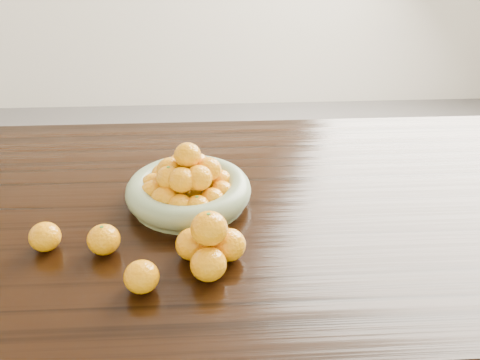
{
  "coord_description": "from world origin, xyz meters",
  "views": [
    {
      "loc": [
        -0.01,
        -1.1,
        1.46
      ],
      "look_at": [
        0.05,
        -0.02,
        0.83
      ],
      "focal_mm": 40.0,
      "sensor_mm": 36.0,
      "label": 1
    }
  ],
  "objects_px": {
    "dining_table": "(220,234)",
    "loose_orange_0": "(104,240)",
    "orange_pyramid": "(210,245)",
    "fruit_bowl": "(187,187)"
  },
  "relations": [
    {
      "from": "dining_table",
      "to": "loose_orange_0",
      "type": "relative_size",
      "value": 28.52
    },
    {
      "from": "fruit_bowl",
      "to": "loose_orange_0",
      "type": "relative_size",
      "value": 4.35
    },
    {
      "from": "loose_orange_0",
      "to": "orange_pyramid",
      "type": "bearing_deg",
      "value": -13.21
    },
    {
      "from": "fruit_bowl",
      "to": "orange_pyramid",
      "type": "bearing_deg",
      "value": -77.56
    },
    {
      "from": "dining_table",
      "to": "orange_pyramid",
      "type": "relative_size",
      "value": 13.54
    },
    {
      "from": "fruit_bowl",
      "to": "loose_orange_0",
      "type": "distance_m",
      "value": 0.25
    },
    {
      "from": "dining_table",
      "to": "orange_pyramid",
      "type": "distance_m",
      "value": 0.27
    },
    {
      "from": "orange_pyramid",
      "to": "loose_orange_0",
      "type": "bearing_deg",
      "value": 166.79
    },
    {
      "from": "fruit_bowl",
      "to": "orange_pyramid",
      "type": "distance_m",
      "value": 0.25
    },
    {
      "from": "orange_pyramid",
      "to": "loose_orange_0",
      "type": "distance_m",
      "value": 0.23
    }
  ]
}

